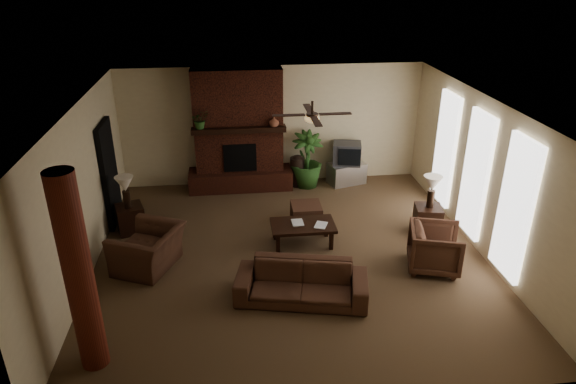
{
  "coord_description": "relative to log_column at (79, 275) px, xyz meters",
  "views": [
    {
      "loc": [
        -0.99,
        -8.0,
        4.99
      ],
      "look_at": [
        0.0,
        0.4,
        1.1
      ],
      "focal_mm": 31.89,
      "sensor_mm": 36.0,
      "label": 1
    }
  ],
  "objects": [
    {
      "name": "book_a",
      "position": [
        3.02,
        2.82,
        -0.83
      ],
      "size": [
        0.22,
        0.03,
        0.29
      ],
      "primitive_type": "imported",
      "rotation": [
        0.0,
        0.0,
        0.02
      ],
      "color": "#999999",
      "rests_on": "coffee_table"
    },
    {
      "name": "ceiling_fan",
      "position": [
        3.35,
        2.7,
        1.13
      ],
      "size": [
        1.35,
        1.35,
        0.37
      ],
      "color": "black",
      "rests_on": "ceiling"
    },
    {
      "name": "doorway",
      "position": [
        -0.49,
        4.2,
        -0.35
      ],
      "size": [
        0.1,
        1.0,
        2.1
      ],
      "primitive_type": "cube",
      "color": "black",
      "rests_on": "ground"
    },
    {
      "name": "windows",
      "position": [
        6.4,
        2.6,
        -0.05
      ],
      "size": [
        0.08,
        3.65,
        2.35
      ],
      "color": "white",
      "rests_on": "ground"
    },
    {
      "name": "lamp_right",
      "position": [
        5.76,
        2.97,
        -0.4
      ],
      "size": [
        0.38,
        0.38,
        0.65
      ],
      "color": "black",
      "rests_on": "side_table_right"
    },
    {
      "name": "lamp_left",
      "position": [
        -0.1,
        3.64,
        -0.4
      ],
      "size": [
        0.39,
        0.39,
        0.65
      ],
      "color": "black",
      "rests_on": "side_table_left"
    },
    {
      "name": "ottoman",
      "position": [
        3.43,
        3.64,
        -1.2
      ],
      "size": [
        0.61,
        0.61,
        0.4
      ],
      "primitive_type": "cube",
      "rotation": [
        0.0,
        0.0,
        -0.01
      ],
      "color": "#4E3021",
      "rests_on": "ground"
    },
    {
      "name": "book_b",
      "position": [
        3.46,
        2.71,
        -0.82
      ],
      "size": [
        0.2,
        0.1,
        0.29
      ],
      "primitive_type": "imported",
      "rotation": [
        0.0,
        0.0,
        -0.4
      ],
      "color": "#999999",
      "rests_on": "coffee_table"
    },
    {
      "name": "tv_stand",
      "position": [
        4.7,
        5.55,
        -1.15
      ],
      "size": [
        0.96,
        0.72,
        0.5
      ],
      "primitive_type": "cube",
      "rotation": [
        0.0,
        0.0,
        0.28
      ],
      "color": "silver",
      "rests_on": "ground"
    },
    {
      "name": "armchair_left",
      "position": [
        0.44,
        2.31,
        -0.91
      ],
      "size": [
        1.13,
        1.33,
        0.98
      ],
      "primitive_type": "imported",
      "rotation": [
        0.0,
        0.0,
        -1.99
      ],
      "color": "#4E3021",
      "rests_on": "ground"
    },
    {
      "name": "floor_plant",
      "position": [
        3.71,
        5.5,
        -1.03
      ],
      "size": [
        0.99,
        1.45,
        0.74
      ],
      "primitive_type": "imported",
      "rotation": [
        0.0,
        0.0,
        0.2
      ],
      "color": "#2B5120",
      "rests_on": "ground"
    },
    {
      "name": "coffee_table",
      "position": [
        3.23,
        2.78,
        -1.03
      ],
      "size": [
        1.2,
        0.7,
        0.43
      ],
      "color": "black",
      "rests_on": "ground"
    },
    {
      "name": "room_shell",
      "position": [
        2.95,
        2.4,
        0.0
      ],
      "size": [
        7.0,
        7.0,
        7.0
      ],
      "color": "brown",
      "rests_on": "ground"
    },
    {
      "name": "sofa",
      "position": [
        2.96,
        1.08,
        -0.99
      ],
      "size": [
        2.16,
        1.04,
        0.81
      ],
      "primitive_type": "imported",
      "rotation": [
        0.0,
        0.0,
        -0.22
      ],
      "color": "#4E3021",
      "rests_on": "ground"
    },
    {
      "name": "log_column",
      "position": [
        0.0,
        0.0,
        0.0
      ],
      "size": [
        0.36,
        0.36,
        2.8
      ],
      "primitive_type": "cylinder",
      "color": "maroon",
      "rests_on": "ground"
    },
    {
      "name": "side_table_left",
      "position": [
        -0.09,
        3.69,
        -1.12
      ],
      "size": [
        0.63,
        0.63,
        0.55
      ],
      "primitive_type": "cube",
      "rotation": [
        0.0,
        0.0,
        0.32
      ],
      "color": "black",
      "rests_on": "ground"
    },
    {
      "name": "floor_vase",
      "position": [
        3.5,
        5.55,
        -0.97
      ],
      "size": [
        0.34,
        0.34,
        0.77
      ],
      "color": "black",
      "rests_on": "ground"
    },
    {
      "name": "tv",
      "position": [
        4.68,
        5.54,
        -0.64
      ],
      "size": [
        0.74,
        0.65,
        0.52
      ],
      "color": "#3A3A3C",
      "rests_on": "tv_stand"
    },
    {
      "name": "armchair_right",
      "position": [
        5.39,
        1.69,
        -0.96
      ],
      "size": [
        1.0,
        1.04,
        0.87
      ],
      "primitive_type": "imported",
      "rotation": [
        0.0,
        0.0,
        1.29
      ],
      "color": "#4E3021",
      "rests_on": "ground"
    },
    {
      "name": "side_table_right",
      "position": [
        5.75,
        2.97,
        -1.12
      ],
      "size": [
        0.58,
        0.58,
        0.55
      ],
      "primitive_type": "cube",
      "rotation": [
        0.0,
        0.0,
        -0.19
      ],
      "color": "black",
      "rests_on": "ground"
    },
    {
      "name": "fireplace",
      "position": [
        2.15,
        5.62,
        -0.24
      ],
      "size": [
        2.4,
        0.7,
        2.8
      ],
      "color": "#502115",
      "rests_on": "ground"
    },
    {
      "name": "mantel_vase",
      "position": [
        2.94,
        5.31,
        0.27
      ],
      "size": [
        0.24,
        0.25,
        0.22
      ],
      "primitive_type": "imported",
      "rotation": [
        0.0,
        0.0,
        0.12
      ],
      "color": "brown",
      "rests_on": "fireplace"
    },
    {
      "name": "mantel_plant",
      "position": [
        1.31,
        5.36,
        0.32
      ],
      "size": [
        0.49,
        0.52,
        0.33
      ],
      "primitive_type": "imported",
      "rotation": [
        0.0,
        0.0,
        0.31
      ],
      "color": "#2B5120",
      "rests_on": "fireplace"
    }
  ]
}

